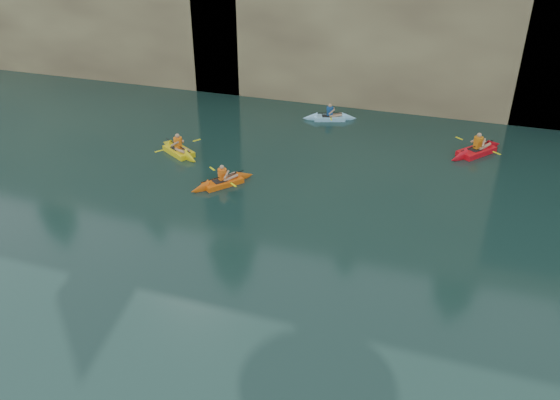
% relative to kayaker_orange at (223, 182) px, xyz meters
% --- Properties ---
extents(ground, '(160.00, 160.00, 0.00)m').
position_rel_kayaker_orange_xyz_m(ground, '(2.88, -9.67, -0.14)').
color(ground, black).
rests_on(ground, ground).
extents(cliff_slab_center, '(24.00, 2.40, 11.40)m').
position_rel_kayaker_orange_xyz_m(cliff_slab_center, '(4.88, 12.93, 5.56)').
color(cliff_slab_center, tan).
rests_on(cliff_slab_center, ground).
extents(sea_cave_west, '(4.50, 1.00, 4.00)m').
position_rel_kayaker_orange_xyz_m(sea_cave_west, '(-15.12, 12.28, 1.86)').
color(sea_cave_west, black).
rests_on(sea_cave_west, ground).
extents(sea_cave_center, '(3.50, 1.00, 3.20)m').
position_rel_kayaker_orange_xyz_m(sea_cave_center, '(-1.12, 12.28, 1.46)').
color(sea_cave_center, black).
rests_on(sea_cave_center, ground).
extents(sea_cave_east, '(5.00, 1.00, 4.50)m').
position_rel_kayaker_orange_xyz_m(sea_cave_east, '(12.88, 12.28, 2.11)').
color(sea_cave_east, black).
rests_on(sea_cave_east, ground).
extents(kayaker_orange, '(2.41, 2.86, 1.16)m').
position_rel_kayaker_orange_xyz_m(kayaker_orange, '(0.00, 0.00, 0.00)').
color(kayaker_orange, '#EB5D0E').
rests_on(kayaker_orange, ground).
extents(kayaker_red_far, '(2.84, 3.41, 1.35)m').
position_rel_kayaker_orange_xyz_m(kayaker_red_far, '(10.33, 7.03, 0.02)').
color(kayaker_red_far, red).
rests_on(kayaker_red_far, ground).
extents(kayaker_yellow, '(3.06, 2.30, 1.28)m').
position_rel_kayaker_orange_xyz_m(kayaker_yellow, '(-3.40, 2.37, 0.02)').
color(kayaker_yellow, yellow).
rests_on(kayaker_yellow, ground).
extents(kayaker_ltblue_mid, '(3.12, 2.21, 1.16)m').
position_rel_kayaker_orange_xyz_m(kayaker_ltblue_mid, '(2.39, 9.33, -0.00)').
color(kayaker_ltblue_mid, '#98D8FF').
rests_on(kayaker_ltblue_mid, ground).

